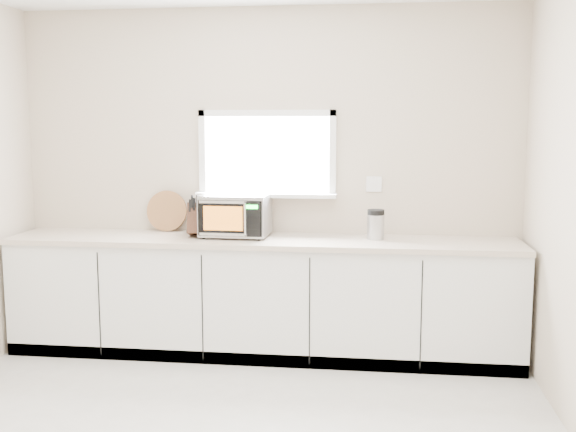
# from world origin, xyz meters

# --- Properties ---
(back_wall) EXTENTS (4.00, 0.17, 2.70)m
(back_wall) POSITION_xyz_m (0.00, 2.00, 1.36)
(back_wall) COLOR beige
(back_wall) RESTS_ON ground
(cabinets) EXTENTS (3.92, 0.60, 0.88)m
(cabinets) POSITION_xyz_m (0.00, 1.70, 0.44)
(cabinets) COLOR silver
(cabinets) RESTS_ON ground
(countertop) EXTENTS (3.92, 0.64, 0.04)m
(countertop) POSITION_xyz_m (0.00, 1.69, 0.90)
(countertop) COLOR beige
(countertop) RESTS_ON cabinets
(microwave) EXTENTS (0.52, 0.44, 0.33)m
(microwave) POSITION_xyz_m (-0.21, 1.75, 1.09)
(microwave) COLOR black
(microwave) RESTS_ON countertop
(knife_block) EXTENTS (0.14, 0.24, 0.33)m
(knife_block) POSITION_xyz_m (-0.52, 1.70, 1.06)
(knife_block) COLOR #4D291B
(knife_block) RESTS_ON countertop
(cutting_board) EXTENTS (0.33, 0.08, 0.33)m
(cutting_board) POSITION_xyz_m (-0.82, 1.94, 1.09)
(cutting_board) COLOR brown
(cutting_board) RESTS_ON countertop
(coffee_grinder) EXTENTS (0.14, 0.14, 0.23)m
(coffee_grinder) POSITION_xyz_m (0.87, 1.76, 1.03)
(coffee_grinder) COLOR #A8AAAF
(coffee_grinder) RESTS_ON countertop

